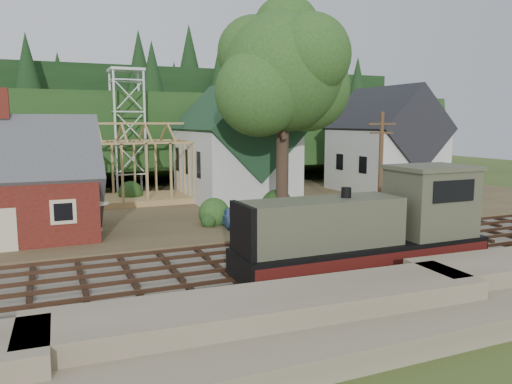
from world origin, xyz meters
name	(u,v)px	position (x,y,z in m)	size (l,w,h in m)	color
ground	(331,260)	(0.00, 0.00, 0.00)	(140.00, 140.00, 0.00)	#384C1E
embankment	(450,316)	(0.00, -8.50, 0.00)	(64.00, 5.00, 1.60)	#7F7259
railroad_bed	(331,258)	(0.00, 0.00, 0.08)	(64.00, 11.00, 0.16)	#726B5B
village_flat	(220,206)	(0.00, 18.00, 0.15)	(64.00, 26.00, 0.30)	brown
hillside	(159,179)	(0.00, 42.00, 0.00)	(70.00, 28.00, 8.00)	#1E3F19
ridge	(137,168)	(0.00, 58.00, 0.00)	(80.00, 20.00, 12.00)	black
depot	(7,191)	(-16.00, 11.00, 3.21)	(10.80, 7.41, 9.00)	#531813
church	(234,146)	(2.00, 19.68, 5.18)	(8.40, 15.17, 13.00)	silver
farmhouse	(385,147)	(18.00, 19.00, 4.87)	(8.40, 10.80, 10.60)	silver
timber_frame	(140,168)	(-6.00, 22.00, 3.27)	(8.20, 6.20, 6.99)	tan
lattice_tower	(127,94)	(-6.00, 28.00, 10.03)	(3.20, 3.20, 12.12)	silver
big_tree	(285,81)	(2.17, 10.08, 10.22)	(10.90, 8.40, 14.70)	#38281E
telegraph_pole_near	(380,168)	(7.00, 5.20, 4.25)	(2.20, 0.28, 8.00)	#4C331E
locomotive	(372,230)	(0.38, -3.00, 2.21)	(12.59, 3.15, 5.02)	black
car_blue	(232,217)	(-2.25, 9.04, 0.93)	(1.49, 3.70, 1.26)	#547CB4
car_red	(457,182)	(26.80, 17.96, 0.92)	(2.07, 4.49, 1.25)	#B80E28
patio_set	(89,202)	(-11.46, 9.17, 2.54)	(2.36, 2.36, 2.63)	silver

